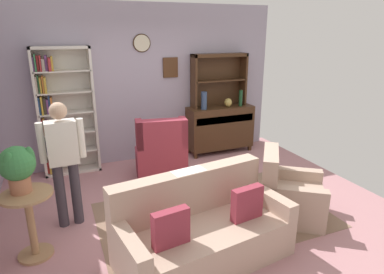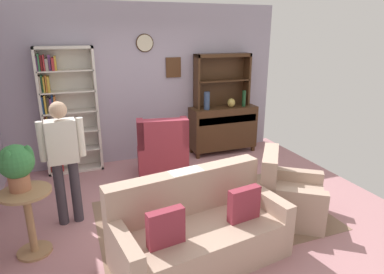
{
  "view_description": "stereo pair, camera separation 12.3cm",
  "coord_description": "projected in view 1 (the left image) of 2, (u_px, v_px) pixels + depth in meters",
  "views": [
    {
      "loc": [
        -1.55,
        -3.77,
        2.33
      ],
      "look_at": [
        0.1,
        0.2,
        0.95
      ],
      "focal_mm": 31.12,
      "sensor_mm": 36.0,
      "label": 1
    },
    {
      "loc": [
        -1.43,
        -3.82,
        2.33
      ],
      "look_at": [
        0.1,
        0.2,
        0.95
      ],
      "focal_mm": 31.12,
      "sensor_mm": 36.0,
      "label": 2
    }
  ],
  "objects": [
    {
      "name": "bottle_wine",
      "position": [
        241.0,
        98.0,
        6.47
      ],
      "size": [
        0.07,
        0.07,
        0.31
      ],
      "primitive_type": "cylinder",
      "color": "#194223",
      "rests_on": "sideboard"
    },
    {
      "name": "vase_tall",
      "position": [
        204.0,
        101.0,
        6.19
      ],
      "size": [
        0.11,
        0.11,
        0.33
      ],
      "primitive_type": "cylinder",
      "color": "#33476B",
      "rests_on": "sideboard"
    },
    {
      "name": "ground_plane",
      "position": [
        191.0,
        208.0,
        4.6
      ],
      "size": [
        5.4,
        4.6,
        0.02
      ],
      "primitive_type": "cube",
      "color": "#B27A7F"
    },
    {
      "name": "plant_stand",
      "position": [
        30.0,
        218.0,
        3.48
      ],
      "size": [
        0.52,
        0.52,
        0.75
      ],
      "color": "#A87F56",
      "rests_on": "ground_plane"
    },
    {
      "name": "vase_round",
      "position": [
        228.0,
        103.0,
        6.42
      ],
      "size": [
        0.15,
        0.15,
        0.17
      ],
      "primitive_type": "ellipsoid",
      "color": "tan",
      "rests_on": "sideboard"
    },
    {
      "name": "area_rug",
      "position": [
        213.0,
        215.0,
        4.4
      ],
      "size": [
        2.93,
        1.84,
        0.01
      ],
      "primitive_type": "cube",
      "color": "#846651",
      "rests_on": "ground_plane"
    },
    {
      "name": "wingback_chair",
      "position": [
        161.0,
        156.0,
        5.39
      ],
      "size": [
        0.91,
        0.92,
        1.05
      ],
      "color": "maroon",
      "rests_on": "ground_plane"
    },
    {
      "name": "wall_back",
      "position": [
        146.0,
        84.0,
        6.04
      ],
      "size": [
        5.0,
        0.09,
        2.8
      ],
      "color": "#A399AD",
      "rests_on": "ground_plane"
    },
    {
      "name": "bookshelf",
      "position": [
        62.0,
        113.0,
        5.45
      ],
      "size": [
        0.9,
        0.3,
        2.1
      ],
      "color": "silver",
      "rests_on": "ground_plane"
    },
    {
      "name": "sideboard_hutch",
      "position": [
        219.0,
        73.0,
        6.36
      ],
      "size": [
        1.1,
        0.26,
        1.0
      ],
      "color": "#422816",
      "rests_on": "sideboard"
    },
    {
      "name": "sideboard",
      "position": [
        220.0,
        127.0,
        6.58
      ],
      "size": [
        1.3,
        0.45,
        0.92
      ],
      "color": "#422816",
      "rests_on": "ground_plane"
    },
    {
      "name": "couch_floral",
      "position": [
        202.0,
        231.0,
        3.5
      ],
      "size": [
        1.9,
        1.1,
        0.9
      ],
      "color": "tan",
      "rests_on": "ground_plane"
    },
    {
      "name": "person_reading",
      "position": [
        64.0,
        156.0,
        3.94
      ],
      "size": [
        0.52,
        0.22,
        1.56
      ],
      "color": "#38333D",
      "rests_on": "ground_plane"
    },
    {
      "name": "potted_plant_large",
      "position": [
        17.0,
        166.0,
        3.33
      ],
      "size": [
        0.36,
        0.36,
        0.49
      ],
      "color": "#AD6B4C",
      "rests_on": "plant_stand"
    },
    {
      "name": "armchair_floral",
      "position": [
        288.0,
        196.0,
        4.3
      ],
      "size": [
        1.07,
        1.06,
        0.88
      ],
      "color": "tan",
      "rests_on": "ground_plane"
    }
  ]
}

